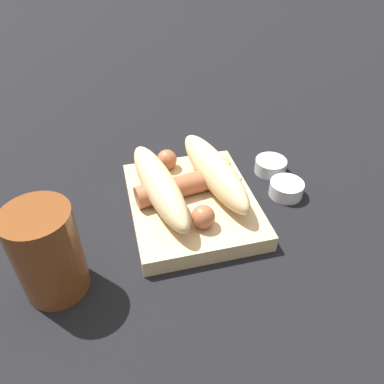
# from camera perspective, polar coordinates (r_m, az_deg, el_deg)

# --- Properties ---
(ground_plane) EXTENTS (3.00, 3.00, 0.00)m
(ground_plane) POSITION_cam_1_polar(r_m,az_deg,el_deg) (0.54, 0.00, -2.79)
(ground_plane) COLOR black
(food_tray) EXTENTS (0.21, 0.17, 0.02)m
(food_tray) POSITION_cam_1_polar(r_m,az_deg,el_deg) (0.53, 0.00, -1.83)
(food_tray) COLOR tan
(food_tray) RESTS_ON ground_plane
(bread_roll) EXTENTS (0.21, 0.15, 0.05)m
(bread_roll) POSITION_cam_1_polar(r_m,az_deg,el_deg) (0.52, -0.73, 2.18)
(bread_roll) COLOR #DBBC84
(bread_roll) RESTS_ON food_tray
(sausage) EXTENTS (0.17, 0.14, 0.03)m
(sausage) POSITION_cam_1_polar(r_m,az_deg,el_deg) (0.52, -1.19, 1.02)
(sausage) COLOR #9E5638
(sausage) RESTS_ON food_tray
(pickled_veggies) EXTENTS (0.07, 0.07, 0.01)m
(pickled_veggies) POSITION_cam_1_polar(r_m,az_deg,el_deg) (0.57, 3.70, 2.99)
(pickled_veggies) COLOR orange
(pickled_veggies) RESTS_ON food_tray
(condiment_cup_near) EXTENTS (0.05, 0.05, 0.02)m
(condiment_cup_near) POSITION_cam_1_polar(r_m,az_deg,el_deg) (0.58, 14.21, 0.31)
(condiment_cup_near) COLOR silver
(condiment_cup_near) RESTS_ON ground_plane
(condiment_cup_far) EXTENTS (0.05, 0.05, 0.02)m
(condiment_cup_far) POSITION_cam_1_polar(r_m,az_deg,el_deg) (0.62, 11.86, 3.81)
(condiment_cup_far) COLOR silver
(condiment_cup_far) RESTS_ON ground_plane
(drink_glass) EXTENTS (0.07, 0.07, 0.11)m
(drink_glass) POSITION_cam_1_polar(r_m,az_deg,el_deg) (0.44, -21.19, -8.60)
(drink_glass) COLOR brown
(drink_glass) RESTS_ON ground_plane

